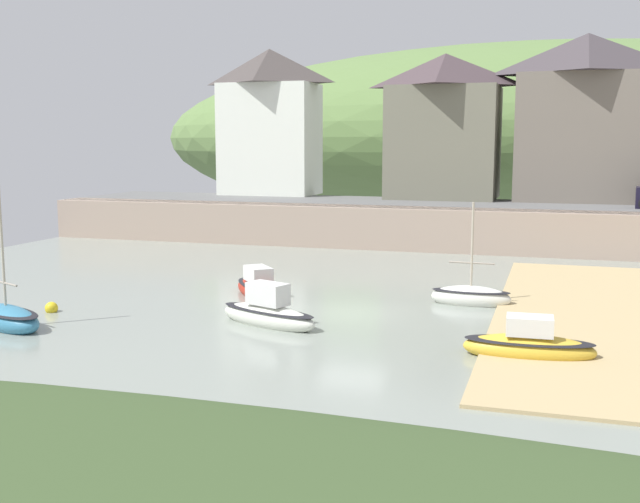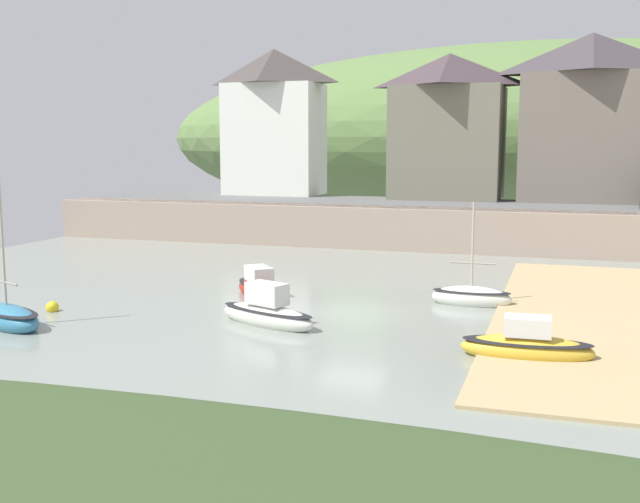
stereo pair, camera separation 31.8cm
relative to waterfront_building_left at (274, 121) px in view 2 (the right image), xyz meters
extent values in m
cube|color=gray|center=(12.80, -25.20, -7.64)|extent=(48.00, 40.00, 0.06)
ellipsoid|color=#394D2A|center=(12.80, -41.20, -7.34)|extent=(44.00, 10.00, 0.55)
cube|color=tan|center=(12.80, -8.20, -6.41)|extent=(48.00, 2.40, 2.40)
cube|color=#606060|center=(12.80, -4.50, -5.26)|extent=(48.00, 9.00, 0.10)
ellipsoid|color=#5D7C42|center=(17.60, 30.00, -1.08)|extent=(80.00, 44.00, 18.67)
cube|color=white|center=(0.00, 0.00, -1.31)|extent=(6.57, 4.23, 7.80)
pyramid|color=#473F3D|center=(0.00, 0.00, 3.79)|extent=(6.87, 4.53, 2.41)
cube|color=#6C6B59|center=(12.39, 0.00, -1.54)|extent=(7.06, 5.76, 7.35)
pyramid|color=#46383C|center=(12.39, 0.00, 3.20)|extent=(7.36, 6.06, 2.14)
cube|color=#6E665B|center=(21.21, 0.00, -1.23)|extent=(8.32, 4.95, 7.98)
pyramid|color=#413A3E|center=(21.21, 0.00, 3.99)|extent=(8.62, 5.25, 2.46)
ellipsoid|color=teal|center=(2.31, -30.78, -7.35)|extent=(3.77, 2.61, 0.97)
ellipsoid|color=black|center=(2.31, -30.78, -7.08)|extent=(3.70, 2.56, 0.12)
cylinder|color=#B2A893|center=(2.31, -30.78, -4.49)|extent=(0.09, 0.09, 4.74)
cylinder|color=gray|center=(2.31, -30.78, -6.11)|extent=(1.52, 0.70, 0.07)
ellipsoid|color=silver|center=(16.77, -22.49, -7.36)|extent=(3.04, 1.08, 0.94)
ellipsoid|color=black|center=(16.77, -22.49, -7.10)|extent=(2.98, 1.06, 0.12)
cylinder|color=#B2A893|center=(16.77, -22.49, -5.29)|extent=(0.09, 0.09, 3.19)
cylinder|color=gray|center=(16.77, -22.49, -6.01)|extent=(1.71, 0.10, 0.07)
ellipsoid|color=#A92618|center=(8.46, -23.50, -7.39)|extent=(3.48, 3.76, 0.80)
ellipsoid|color=black|center=(8.46, -23.50, -7.17)|extent=(3.41, 3.68, 0.12)
cube|color=silver|center=(8.46, -23.50, -6.70)|extent=(1.53, 1.58, 0.59)
ellipsoid|color=gold|center=(19.17, -29.31, -7.37)|extent=(3.80, 1.44, 0.87)
ellipsoid|color=black|center=(19.17, -29.31, -7.14)|extent=(3.72, 1.41, 0.12)
cube|color=silver|center=(19.17, -29.31, -6.67)|extent=(1.35, 0.95, 0.54)
ellipsoid|color=silver|center=(10.56, -27.84, -7.36)|extent=(4.12, 2.44, 0.91)
ellipsoid|color=black|center=(10.56, -27.84, -7.12)|extent=(4.04, 2.39, 0.12)
cube|color=silver|center=(10.56, -27.84, -6.54)|extent=(1.58, 1.21, 0.74)
sphere|color=yellow|center=(2.29, -28.37, -7.47)|extent=(0.47, 0.47, 0.47)
camera|label=1|loc=(19.78, -51.50, -1.44)|focal=42.88mm
camera|label=2|loc=(20.08, -51.40, -1.44)|focal=42.88mm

